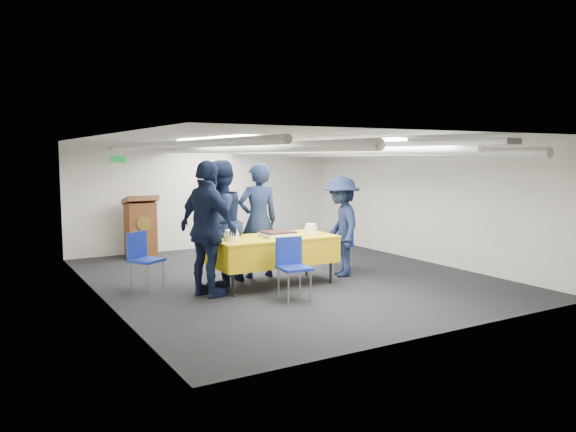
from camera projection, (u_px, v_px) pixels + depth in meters
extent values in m
plane|color=black|center=(287.00, 277.00, 9.42)|extent=(7.00, 7.00, 0.00)
cube|color=silver|center=(207.00, 196.00, 12.29)|extent=(6.00, 0.02, 2.30)
cube|color=silver|center=(101.00, 219.00, 7.79)|extent=(0.02, 7.00, 2.30)
cube|color=silver|center=(421.00, 201.00, 10.80)|extent=(0.02, 7.00, 2.30)
cube|color=silver|center=(287.00, 139.00, 9.17)|extent=(6.00, 7.00, 0.02)
cylinder|color=silver|center=(169.00, 145.00, 8.18)|extent=(0.10, 6.90, 0.10)
cylinder|color=silver|center=(237.00, 148.00, 8.73)|extent=(0.14, 6.90, 0.14)
cylinder|color=silver|center=(318.00, 151.00, 9.49)|extent=(0.10, 6.90, 0.10)
cylinder|color=silver|center=(378.00, 154.00, 10.15)|extent=(0.14, 6.90, 0.14)
cube|color=gray|center=(346.00, 145.00, 9.78)|extent=(0.28, 6.90, 0.08)
cube|color=white|center=(213.00, 139.00, 8.52)|extent=(0.25, 2.60, 0.04)
cube|color=white|center=(351.00, 141.00, 9.83)|extent=(0.25, 2.60, 0.04)
cube|color=#0C591E|center=(118.00, 159.00, 11.23)|extent=(0.30, 0.04, 0.12)
cylinder|color=black|center=(233.00, 285.00, 8.05)|extent=(0.04, 0.04, 0.36)
cylinder|color=black|center=(331.00, 272.00, 8.91)|extent=(0.04, 0.04, 0.36)
cylinder|color=black|center=(213.00, 275.00, 8.67)|extent=(0.04, 0.04, 0.36)
cylinder|color=black|center=(307.00, 265.00, 9.52)|extent=(0.04, 0.04, 0.36)
cube|color=gold|center=(273.00, 251.00, 8.75)|extent=(1.93, 0.94, 0.39)
cube|color=gold|center=(273.00, 238.00, 8.73)|extent=(1.95, 0.96, 0.03)
cube|color=white|center=(278.00, 235.00, 8.72)|extent=(0.50, 0.40, 0.06)
cube|color=black|center=(278.00, 232.00, 8.72)|extent=(0.48, 0.38, 0.03)
sphere|color=navy|center=(271.00, 234.00, 8.45)|extent=(0.04, 0.04, 0.04)
sphere|color=navy|center=(260.00, 232.00, 8.76)|extent=(0.04, 0.04, 0.04)
sphere|color=navy|center=(277.00, 234.00, 8.51)|extent=(0.04, 0.04, 0.04)
sphere|color=navy|center=(266.00, 231.00, 8.81)|extent=(0.04, 0.04, 0.04)
sphere|color=navy|center=(284.00, 233.00, 8.56)|extent=(0.04, 0.04, 0.04)
sphere|color=navy|center=(272.00, 231.00, 8.87)|extent=(0.04, 0.04, 0.04)
sphere|color=navy|center=(290.00, 233.00, 8.62)|extent=(0.04, 0.04, 0.04)
sphere|color=navy|center=(278.00, 230.00, 8.92)|extent=(0.04, 0.04, 0.04)
sphere|color=navy|center=(296.00, 232.00, 8.67)|extent=(0.04, 0.04, 0.04)
sphere|color=navy|center=(284.00, 230.00, 8.98)|extent=(0.04, 0.04, 0.04)
sphere|color=navy|center=(267.00, 234.00, 8.52)|extent=(0.04, 0.04, 0.04)
sphere|color=navy|center=(294.00, 232.00, 8.76)|extent=(0.04, 0.04, 0.04)
sphere|color=navy|center=(264.00, 233.00, 8.60)|extent=(0.04, 0.04, 0.04)
sphere|color=navy|center=(291.00, 231.00, 8.84)|extent=(0.04, 0.04, 0.04)
sphere|color=navy|center=(262.00, 232.00, 8.67)|extent=(0.04, 0.04, 0.04)
sphere|color=navy|center=(288.00, 230.00, 8.91)|extent=(0.04, 0.04, 0.04)
cylinder|color=white|center=(231.00, 237.00, 8.31)|extent=(0.23, 0.23, 0.11)
cylinder|color=white|center=(231.00, 232.00, 8.30)|extent=(0.19, 0.19, 0.05)
cylinder|color=white|center=(311.00, 230.00, 9.02)|extent=(0.21, 0.21, 0.11)
cylinder|color=white|center=(311.00, 225.00, 9.01)|extent=(0.17, 0.17, 0.05)
cube|color=brown|center=(141.00, 230.00, 11.17)|extent=(0.55, 0.45, 1.10)
cube|color=brown|center=(140.00, 200.00, 11.08)|extent=(0.62, 0.53, 0.21)
cylinder|color=gold|center=(144.00, 224.00, 10.95)|extent=(0.28, 0.02, 0.28)
cylinder|color=gray|center=(288.00, 288.00, 7.69)|extent=(0.02, 0.02, 0.43)
cylinder|color=gray|center=(311.00, 286.00, 7.83)|extent=(0.02, 0.02, 0.43)
cylinder|color=gray|center=(279.00, 283.00, 7.99)|extent=(0.02, 0.02, 0.43)
cylinder|color=gray|center=(300.00, 281.00, 8.13)|extent=(0.02, 0.02, 0.43)
cube|color=navy|center=(294.00, 268.00, 7.88)|extent=(0.46, 0.46, 0.04)
cube|color=navy|center=(289.00, 251.00, 8.03)|extent=(0.40, 0.08, 0.40)
cylinder|color=gray|center=(323.00, 258.00, 9.99)|extent=(0.02, 0.02, 0.43)
cylinder|color=gray|center=(336.00, 261.00, 9.71)|extent=(0.02, 0.02, 0.43)
cylinder|color=gray|center=(338.00, 256.00, 10.18)|extent=(0.02, 0.02, 0.43)
cylinder|color=gray|center=(351.00, 258.00, 9.90)|extent=(0.02, 0.02, 0.43)
cube|color=navy|center=(337.00, 245.00, 9.92)|extent=(0.45, 0.45, 0.04)
cube|color=navy|center=(345.00, 232.00, 10.00)|extent=(0.07, 0.40, 0.40)
cylinder|color=gray|center=(148.00, 279.00, 8.27)|extent=(0.02, 0.02, 0.43)
cylinder|color=gray|center=(163.00, 275.00, 8.57)|extent=(0.02, 0.02, 0.43)
cylinder|color=gray|center=(131.00, 276.00, 8.43)|extent=(0.02, 0.02, 0.43)
cylinder|color=gray|center=(146.00, 272.00, 8.73)|extent=(0.02, 0.02, 0.43)
cube|color=navy|center=(147.00, 260.00, 8.47)|extent=(0.58, 0.58, 0.04)
cube|color=navy|center=(137.00, 245.00, 8.54)|extent=(0.36, 0.24, 0.40)
imported|color=black|center=(258.00, 220.00, 9.29)|extent=(0.74, 0.52, 1.91)
imported|color=black|center=(219.00, 223.00, 8.78)|extent=(1.19, 1.12, 1.95)
imported|color=black|center=(208.00, 229.00, 8.02)|extent=(0.80, 1.24, 1.96)
imported|color=black|center=(341.00, 226.00, 9.42)|extent=(0.97, 1.24, 1.68)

